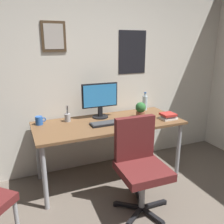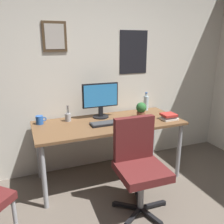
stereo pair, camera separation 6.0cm
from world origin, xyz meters
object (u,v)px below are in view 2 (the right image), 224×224
coffee_mug_near (40,120)px  potted_plant (141,109)px  keyboard (109,123)px  water_bottle (146,103)px  book_stack_left (169,117)px  pen_cup (68,117)px  office_chair (138,161)px  computer_mouse (131,119)px  monitor (100,99)px

coffee_mug_near → potted_plant: bearing=-9.8°
keyboard → water_bottle: size_ratio=1.70×
book_stack_left → pen_cup: bearing=161.4°
office_chair → computer_mouse: bearing=71.0°
keyboard → book_stack_left: (0.75, -0.11, 0.02)m
monitor → keyboard: 0.36m
coffee_mug_near → pen_cup: (0.33, -0.01, 0.00)m
pen_cup → potted_plant: bearing=-12.4°
computer_mouse → book_stack_left: bearing=-16.5°
computer_mouse → potted_plant: bearing=21.1°
potted_plant → office_chair: bearing=-119.6°
coffee_mug_near → potted_plant: 1.23m
computer_mouse → pen_cup: bearing=160.1°
pen_cup → book_stack_left: size_ratio=1.06×
office_chair → potted_plant: size_ratio=4.87×
potted_plant → pen_cup: bearing=167.6°
keyboard → computer_mouse: 0.30m
water_bottle → book_stack_left: size_ratio=1.34×
keyboard → pen_cup: bearing=146.2°
computer_mouse → monitor: bearing=139.1°
keyboard → pen_cup: (-0.42, 0.28, 0.04)m
monitor → coffee_mug_near: 0.77m
office_chair → keyboard: office_chair is taller
monitor → potted_plant: bearing=-22.7°
computer_mouse → potted_plant: 0.20m
water_bottle → potted_plant: 0.36m
potted_plant → pen_cup: (-0.89, 0.20, -0.05)m
coffee_mug_near → book_stack_left: coffee_mug_near is taller
monitor → computer_mouse: 0.46m
office_chair → monitor: (-0.10, 0.85, 0.46)m
computer_mouse → pen_cup: 0.77m
water_bottle → potted_plant: water_bottle is taller
monitor → potted_plant: monitor is taller
office_chair → coffee_mug_near: bearing=134.3°
office_chair → pen_cup: office_chair is taller
keyboard → pen_cup: pen_cup is taller
office_chair → water_bottle: (0.60, 0.93, 0.32)m
potted_plant → book_stack_left: (0.28, -0.20, -0.07)m
pen_cup → book_stack_left: bearing=-18.6°
office_chair → pen_cup: size_ratio=4.75×
water_bottle → coffee_mug_near: bearing=-177.3°
office_chair → water_bottle: 1.15m
office_chair → monitor: bearing=96.7°
keyboard → pen_cup: size_ratio=2.15×
potted_plant → water_bottle: bearing=50.9°
keyboard → computer_mouse: (0.30, 0.02, 0.01)m
computer_mouse → coffee_mug_near: coffee_mug_near is taller
pen_cup → book_stack_left: pen_cup is taller
coffee_mug_near → monitor: bearing=-0.9°
water_bottle → book_stack_left: 0.48m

